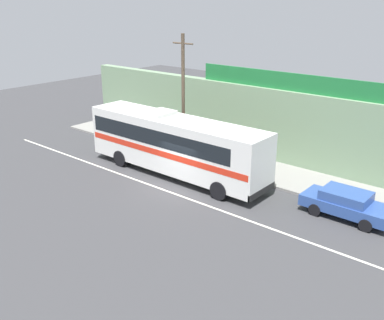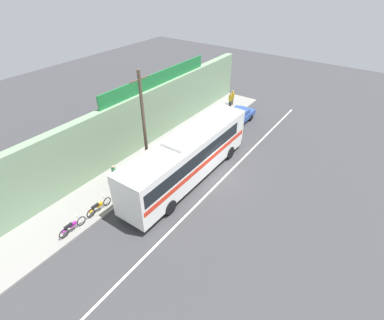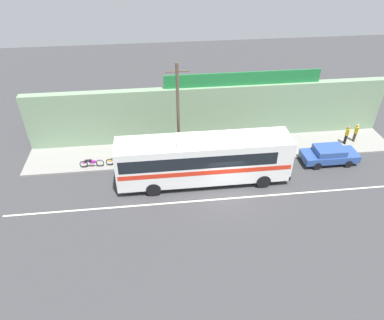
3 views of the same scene
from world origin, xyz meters
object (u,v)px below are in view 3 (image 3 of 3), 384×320
(utility_pole, at_px, (178,115))
(pedestrian_far_right, at_px, (150,144))
(intercity_bus, at_px, (203,158))
(motorcycle_orange, at_px, (91,162))
(parked_car, at_px, (329,154))
(pedestrian_near_shop, at_px, (347,134))
(pedestrian_by_curb, at_px, (356,131))
(motorcycle_green, at_px, (118,160))

(utility_pole, relative_size, pedestrian_far_right, 4.92)
(intercity_bus, bearing_deg, motorcycle_orange, 162.90)
(parked_car, xyz_separation_m, utility_pole, (-11.72, 1.32, 3.54))
(pedestrian_far_right, bearing_deg, utility_pole, -29.52)
(intercity_bus, bearing_deg, parked_car, 6.87)
(utility_pole, bearing_deg, pedestrian_near_shop, 3.80)
(intercity_bus, distance_m, parked_car, 10.41)
(pedestrian_by_curb, bearing_deg, motorcycle_orange, -176.75)
(parked_car, bearing_deg, intercity_bus, -173.13)
(pedestrian_near_shop, relative_size, pedestrian_far_right, 1.04)
(parked_car, distance_m, pedestrian_by_curb, 4.28)
(utility_pole, xyz_separation_m, motorcycle_orange, (-6.78, -0.02, -3.71))
(motorcycle_orange, height_order, pedestrian_far_right, pedestrian_far_right)
(intercity_bus, relative_size, utility_pole, 1.54)
(intercity_bus, bearing_deg, pedestrian_near_shop, 15.39)
(motorcycle_green, xyz_separation_m, pedestrian_near_shop, (18.93, 0.90, 0.56))
(parked_car, height_order, pedestrian_by_curb, pedestrian_by_curb)
(parked_car, distance_m, pedestrian_near_shop, 3.37)
(utility_pole, height_order, pedestrian_by_curb, utility_pole)
(motorcycle_green, bearing_deg, pedestrian_far_right, 25.20)
(utility_pole, height_order, motorcycle_green, utility_pole)
(pedestrian_by_curb, bearing_deg, intercity_bus, -164.53)
(pedestrian_near_shop, bearing_deg, pedestrian_by_curb, 16.55)
(utility_pole, distance_m, pedestrian_by_curb, 15.52)
(intercity_bus, xyz_separation_m, utility_pole, (-1.47, 2.56, 2.21))
(pedestrian_near_shop, height_order, pedestrian_far_right, pedestrian_near_shop)
(parked_car, bearing_deg, pedestrian_by_curb, 36.69)
(motorcycle_green, xyz_separation_m, motorcycle_orange, (-2.04, -0.06, 0.00))
(motorcycle_green, distance_m, pedestrian_near_shop, 18.96)
(intercity_bus, height_order, utility_pole, utility_pole)
(intercity_bus, height_order, parked_car, intercity_bus)
(motorcycle_orange, relative_size, pedestrian_by_curb, 1.12)
(intercity_bus, bearing_deg, motorcycle_green, 157.33)
(utility_pole, height_order, pedestrian_near_shop, utility_pole)
(intercity_bus, distance_m, pedestrian_by_curb, 14.22)
(motorcycle_green, height_order, pedestrian_far_right, pedestrian_far_right)
(parked_car, bearing_deg, pedestrian_near_shop, 42.55)
(pedestrian_far_right, bearing_deg, pedestrian_near_shop, -1.05)
(utility_pole, bearing_deg, motorcycle_green, 179.55)
(motorcycle_green, bearing_deg, intercity_bus, -22.67)
(motorcycle_orange, bearing_deg, pedestrian_by_curb, 3.25)
(intercity_bus, relative_size, motorcycle_green, 6.32)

